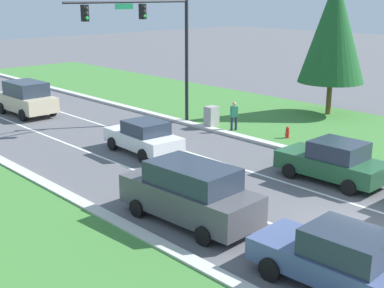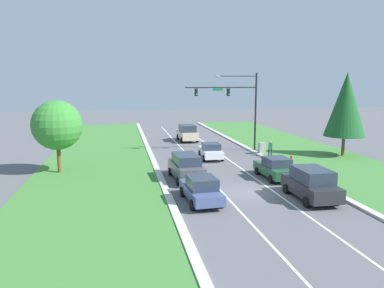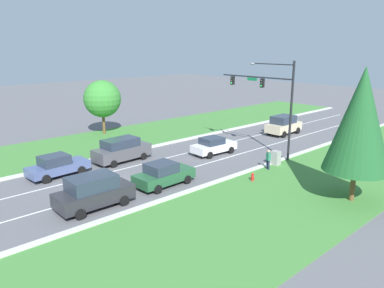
# 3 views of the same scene
# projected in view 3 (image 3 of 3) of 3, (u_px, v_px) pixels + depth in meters

# --- Properties ---
(ground_plane) EXTENTS (160.00, 160.00, 0.00)m
(ground_plane) POSITION_uv_depth(u_px,v_px,m) (100.00, 184.00, 27.31)
(ground_plane) COLOR #5B5B60
(curb_strip_right) EXTENTS (0.50, 90.00, 0.15)m
(curb_strip_right) POSITION_uv_depth(u_px,v_px,m) (145.00, 207.00, 23.27)
(curb_strip_right) COLOR beige
(curb_strip_right) RESTS_ON ground_plane
(curb_strip_left) EXTENTS (0.50, 90.00, 0.15)m
(curb_strip_left) POSITION_uv_depth(u_px,v_px,m) (66.00, 165.00, 31.33)
(curb_strip_left) COLOR beige
(curb_strip_left) RESTS_ON ground_plane
(grass_verge_right) EXTENTS (10.00, 90.00, 0.08)m
(grass_verge_right) POSITION_uv_depth(u_px,v_px,m) (204.00, 238.00, 19.53)
(grass_verge_right) COLOR #427F38
(grass_verge_right) RESTS_ON ground_plane
(grass_verge_left) EXTENTS (10.00, 90.00, 0.08)m
(grass_verge_left) POSITION_uv_depth(u_px,v_px,m) (42.00, 153.00, 35.08)
(grass_verge_left) COLOR #427F38
(grass_verge_left) RESTS_ON ground_plane
(lane_stripe_inner_left) EXTENTS (0.14, 81.00, 0.01)m
(lane_stripe_inner_left) POSITION_uv_depth(u_px,v_px,m) (88.00, 178.00, 28.60)
(lane_stripe_inner_left) COLOR white
(lane_stripe_inner_left) RESTS_ON ground_plane
(lane_stripe_inner_right) EXTENTS (0.14, 81.00, 0.01)m
(lane_stripe_inner_right) POSITION_uv_depth(u_px,v_px,m) (112.00, 191.00, 26.03)
(lane_stripe_inner_right) COLOR white
(lane_stripe_inner_right) RESTS_ON ground_plane
(traffic_signal_mast) EXTENTS (7.96, 0.41, 8.59)m
(traffic_signal_mast) POSITION_uv_depth(u_px,v_px,m) (271.00, 94.00, 33.06)
(traffic_signal_mast) COLOR black
(traffic_signal_mast) RESTS_ON ground_plane
(forest_sedan) EXTENTS (2.24, 4.52, 1.72)m
(forest_sedan) POSITION_uv_depth(u_px,v_px,m) (163.00, 174.00, 26.84)
(forest_sedan) COLOR #235633
(forest_sedan) RESTS_ON ground_plane
(graphite_suv) EXTENTS (2.39, 5.16, 2.05)m
(graphite_suv) POSITION_uv_depth(u_px,v_px,m) (122.00, 150.00, 32.46)
(graphite_suv) COLOR #4C4C51
(graphite_suv) RESTS_ON ground_plane
(champagne_suv) EXTENTS (2.34, 4.66, 2.14)m
(champagne_suv) POSITION_uv_depth(u_px,v_px,m) (283.00, 125.00, 42.52)
(champagne_suv) COLOR beige
(champagne_suv) RESTS_ON ground_plane
(charcoal_suv) EXTENTS (2.31, 4.76, 2.09)m
(charcoal_suv) POSITION_uv_depth(u_px,v_px,m) (93.00, 191.00, 23.09)
(charcoal_suv) COLOR #28282D
(charcoal_suv) RESTS_ON ground_plane
(slate_blue_sedan) EXTENTS (2.25, 4.70, 1.70)m
(slate_blue_sedan) POSITION_uv_depth(u_px,v_px,m) (57.00, 166.00, 28.75)
(slate_blue_sedan) COLOR #475684
(slate_blue_sedan) RESTS_ON ground_plane
(white_sedan) EXTENTS (2.21, 4.41, 1.61)m
(white_sedan) POSITION_uv_depth(u_px,v_px,m) (213.00, 146.00, 34.70)
(white_sedan) COLOR white
(white_sedan) RESTS_ON ground_plane
(utility_cabinet) EXTENTS (0.70, 0.60, 1.25)m
(utility_cabinet) POSITION_uv_depth(u_px,v_px,m) (276.00, 158.00, 31.40)
(utility_cabinet) COLOR #9E9E99
(utility_cabinet) RESTS_ON ground_plane
(pedestrian) EXTENTS (0.43, 0.35, 1.69)m
(pedestrian) POSITION_uv_depth(u_px,v_px,m) (268.00, 159.00, 30.14)
(pedestrian) COLOR #232842
(pedestrian) RESTS_ON ground_plane
(fire_hydrant) EXTENTS (0.34, 0.20, 0.70)m
(fire_hydrant) POSITION_uv_depth(u_px,v_px,m) (253.00, 177.00, 27.67)
(fire_hydrant) COLOR red
(fire_hydrant) RESTS_ON ground_plane
(conifer_near_right_tree) EXTENTS (4.08, 4.08, 8.64)m
(conifer_near_right_tree) POSITION_uv_depth(u_px,v_px,m) (360.00, 120.00, 22.91)
(conifer_near_right_tree) COLOR brown
(conifer_near_right_tree) RESTS_ON ground_plane
(oak_near_left_tree) EXTENTS (4.12, 4.12, 6.14)m
(oak_near_left_tree) POSITION_uv_depth(u_px,v_px,m) (102.00, 99.00, 41.56)
(oak_near_left_tree) COLOR brown
(oak_near_left_tree) RESTS_ON ground_plane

